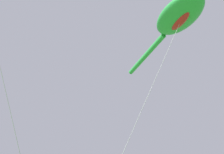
# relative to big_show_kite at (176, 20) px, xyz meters

# --- Properties ---
(big_show_kite) EXTENTS (6.31, 8.09, 11.26)m
(big_show_kite) POSITION_rel_big_show_kite_xyz_m (0.00, 0.00, 0.00)
(big_show_kite) COLOR green
(big_show_kite) RESTS_ON ground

